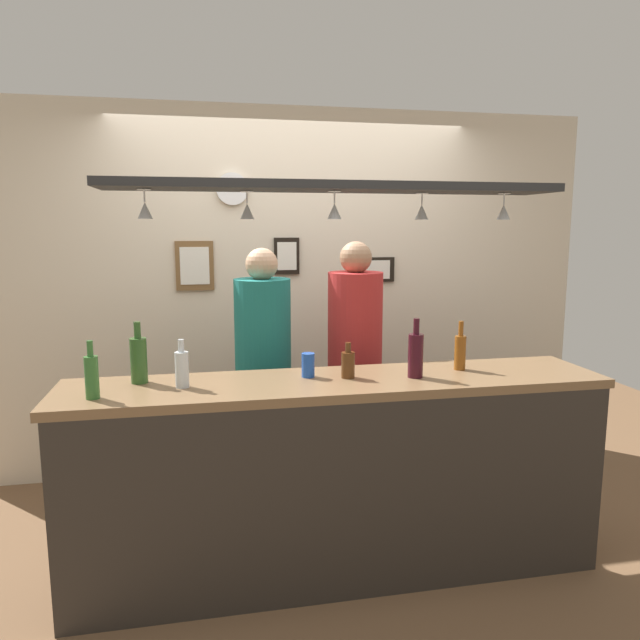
{
  "coord_description": "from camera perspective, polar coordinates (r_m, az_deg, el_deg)",
  "views": [
    {
      "loc": [
        -0.64,
        -3.11,
        1.77
      ],
      "look_at": [
        0.0,
        0.1,
        1.25
      ],
      "focal_mm": 32.93,
      "sensor_mm": 36.0,
      "label": 1
    }
  ],
  "objects": [
    {
      "name": "bottle_beer_brown_stubby",
      "position": [
        2.94,
        2.74,
        -4.29
      ],
      "size": [
        0.07,
        0.07,
        0.18
      ],
      "color": "#512D14",
      "rests_on": "bar_counter"
    },
    {
      "name": "hanging_wineglass_center_right",
      "position": [
        3.17,
        17.4,
        10.05
      ],
      "size": [
        0.07,
        0.07,
        0.13
      ],
      "color": "silver",
      "rests_on": "overhead_glass_rack"
    },
    {
      "name": "overhead_glass_rack",
      "position": [
        2.88,
        1.6,
        12.82
      ],
      "size": [
        2.2,
        0.36,
        0.04
      ],
      "primitive_type": "cube",
      "color": "black"
    },
    {
      "name": "hanging_wineglass_center_left",
      "position": [
        2.84,
        1.41,
        10.62
      ],
      "size": [
        0.07,
        0.07,
        0.13
      ],
      "color": "silver",
      "rests_on": "overhead_glass_rack"
    },
    {
      "name": "bottle_soda_clear",
      "position": [
        2.83,
        -13.27,
        -4.58
      ],
      "size": [
        0.06,
        0.06,
        0.23
      ],
      "color": "silver",
      "rests_on": "bar_counter"
    },
    {
      "name": "hanging_wineglass_center",
      "position": [
        3.05,
        9.85,
        10.38
      ],
      "size": [
        0.07,
        0.07,
        0.13
      ],
      "color": "silver",
      "rests_on": "overhead_glass_rack"
    },
    {
      "name": "picture_frame_crest",
      "position": [
        4.21,
        -3.25,
        6.22
      ],
      "size": [
        0.18,
        0.02,
        0.26
      ],
      "color": "black",
      "rests_on": "back_wall"
    },
    {
      "name": "wall_clock",
      "position": [
        4.17,
        -8.52,
        12.49
      ],
      "size": [
        0.22,
        0.03,
        0.22
      ],
      "primitive_type": "cylinder",
      "rotation": [
        1.57,
        0.0,
        0.0
      ],
      "color": "white",
      "rests_on": "back_wall"
    },
    {
      "name": "person_right_red_shirt",
      "position": [
        3.68,
        3.41,
        -2.8
      ],
      "size": [
        0.34,
        0.34,
        1.68
      ],
      "color": "#2D334C",
      "rests_on": "ground_plane"
    },
    {
      "name": "person_left_teal_shirt",
      "position": [
        3.59,
        -5.55,
        -3.53
      ],
      "size": [
        0.34,
        0.34,
        1.65
      ],
      "color": "#2D334C",
      "rests_on": "ground_plane"
    },
    {
      "name": "back_wall",
      "position": [
        4.28,
        -2.63,
        2.74
      ],
      "size": [
        4.4,
        0.06,
        2.6
      ],
      "primitive_type": "cube",
      "color": "beige",
      "rests_on": "ground_plane"
    },
    {
      "name": "bottle_beer_amber_tall",
      "position": [
        3.19,
        13.46,
        -2.95
      ],
      "size": [
        0.06,
        0.06,
        0.26
      ],
      "color": "brown",
      "rests_on": "bar_counter"
    },
    {
      "name": "bottle_beer_green_import",
      "position": [
        2.77,
        -21.3,
        -5.07
      ],
      "size": [
        0.06,
        0.06,
        0.26
      ],
      "color": "#336B2D",
      "rests_on": "bar_counter"
    },
    {
      "name": "picture_frame_lower_pair",
      "position": [
        4.36,
        5.32,
        4.9
      ],
      "size": [
        0.3,
        0.02,
        0.18
      ],
      "color": "black",
      "rests_on": "back_wall"
    },
    {
      "name": "picture_frame_caricature",
      "position": [
        4.17,
        -12.08,
        5.18
      ],
      "size": [
        0.26,
        0.02,
        0.34
      ],
      "color": "brown",
      "rests_on": "back_wall"
    },
    {
      "name": "drink_can",
      "position": [
        2.96,
        -1.17,
        -4.4
      ],
      "size": [
        0.07,
        0.07,
        0.12
      ],
      "primitive_type": "cylinder",
      "color": "#1E4CB2",
      "rests_on": "bar_counter"
    },
    {
      "name": "ground_plane",
      "position": [
        3.63,
        0.33,
        -20.11
      ],
      "size": [
        8.0,
        8.0,
        0.0
      ],
      "primitive_type": "plane",
      "color": "brown"
    },
    {
      "name": "hanging_wineglass_left",
      "position": [
        2.88,
        -7.09,
        10.53
      ],
      "size": [
        0.07,
        0.07,
        0.13
      ],
      "color": "silver",
      "rests_on": "overhead_glass_rack"
    },
    {
      "name": "bottle_champagne_green",
      "position": [
        2.97,
        -17.21,
        -3.63
      ],
      "size": [
        0.08,
        0.08,
        0.3
      ],
      "color": "#2D5623",
      "rests_on": "bar_counter"
    },
    {
      "name": "bar_counter",
      "position": [
        2.89,
        2.41,
        -12.94
      ],
      "size": [
        2.7,
        0.55,
        1.02
      ],
      "color": "brown",
      "rests_on": "ground_plane"
    },
    {
      "name": "hanging_wineglass_far_left",
      "position": [
        2.81,
        -16.64,
        10.26
      ],
      "size": [
        0.07,
        0.07,
        0.13
      ],
      "color": "silver",
      "rests_on": "overhead_glass_rack"
    },
    {
      "name": "bottle_wine_dark_red",
      "position": [
        2.98,
        9.28,
        -3.3
      ],
      "size": [
        0.08,
        0.08,
        0.3
      ],
      "color": "#380F19",
      "rests_on": "bar_counter"
    }
  ]
}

